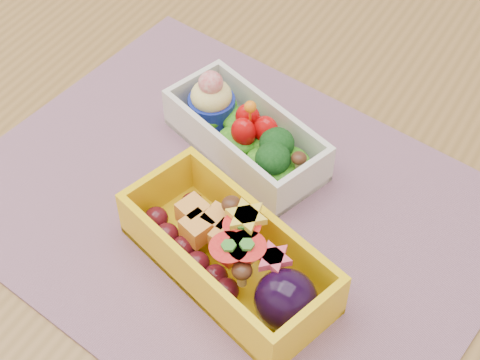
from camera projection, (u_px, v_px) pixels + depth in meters
The scene contains 4 objects.
table at pixel (204, 241), 0.76m from camera, with size 1.20×0.80×0.75m.
placemat at pixel (230, 209), 0.66m from camera, with size 0.46×0.35×0.00m, color gray.
bento_white at pixel (245, 134), 0.69m from camera, with size 0.17×0.12×0.07m.
bento_yellow at pixel (232, 255), 0.60m from camera, with size 0.20×0.13×0.06m.
Camera 1 is at (0.27, -0.37, 1.27)m, focal length 56.09 mm.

